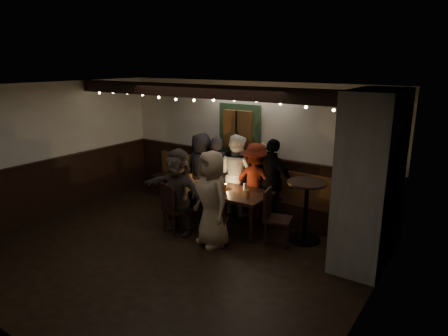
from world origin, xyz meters
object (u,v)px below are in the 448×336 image
Objects in this scene: person_e at (272,181)px; chair_end at (273,213)px; person_g at (212,199)px; person_d at (256,182)px; chair_near_left at (173,206)px; high_top at (306,204)px; dining_table at (218,191)px; person_f at (178,191)px; chair_near_right at (215,217)px; person_a at (201,169)px; person_b at (217,173)px; person_c at (237,174)px.

chair_end is at bearing 129.71° from person_e.
person_g is at bearing 86.85° from person_e.
person_g is at bearing 79.91° from person_d.
person_e is (1.19, 1.46, 0.28)m from chair_near_left.
person_g is at bearing -142.86° from chair_end.
person_e reaches higher than high_top.
person_d reaches higher than dining_table.
person_g reaches higher than person_f.
chair_end is 0.63× the size of person_d.
person_f is (0.04, 0.10, 0.25)m from chair_near_left.
person_d is (-0.01, 1.36, 0.27)m from chair_near_right.
person_d reaches higher than chair_near_right.
high_top is (1.19, 0.96, 0.19)m from chair_near_right.
dining_table is 1.24× the size of person_e.
person_a reaches higher than high_top.
person_a is at bearing -11.54° from person_d.
person_b reaches higher than chair_near_right.
person_b is at bearing 144.41° from person_g.
chair_near_left reaches higher than chair_near_right.
person_f is (0.12, -1.35, 0.00)m from person_b.
chair_near_left is 0.98× the size of chair_end.
chair_near_right is 1.69m from person_b.
person_b is 0.95× the size of person_c.
person_a is at bearing 11.56° from person_c.
person_d is at bearing 111.13° from person_g.
person_c is at bearing 9.53° from person_e.
person_c is 0.48m from person_d.
chair_end reaches higher than dining_table.
person_f is (-0.82, 0.03, 0.30)m from chair_near_right.
dining_table is 1.23m from chair_end.
person_c is at bearing 92.99° from dining_table.
person_e reaches higher than person_d.
chair_near_left is at bearing 87.33° from person_c.
high_top is at bearing 153.00° from person_b.
person_d is at bearing 62.93° from person_f.
person_e is at bearing 176.48° from person_d.
chair_end reaches higher than chair_near_left.
dining_table is 0.79m from person_d.
chair_near_left is 1.56m from person_c.
chair_near_left is 0.60× the size of person_b.
chair_end is at bearing -136.26° from high_top.
person_a reaches higher than person_d.
person_d is 0.97× the size of person_f.
dining_table is 2.15× the size of chair_near_left.
person_d is 0.35m from person_e.
person_e is (0.33, 1.39, 0.33)m from chair_near_right.
person_f is (-1.59, -0.54, 0.24)m from chair_end.
person_b reaches higher than dining_table.
person_d is 1.55m from person_f.
high_top is (1.63, 0.26, 0.01)m from dining_table.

